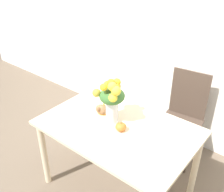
{
  "coord_description": "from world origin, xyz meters",
  "views": [
    {
      "loc": [
        1.11,
        -1.46,
        2.11
      ],
      "look_at": [
        -0.09,
        0.02,
        1.02
      ],
      "focal_mm": 42.0,
      "sensor_mm": 36.0,
      "label": 1
    }
  ],
  "objects_px": {
    "turkey_figurine": "(103,108)",
    "dining_chair_near_window": "(183,117)",
    "flower_vase": "(112,98)",
    "pumpkin": "(121,127)"
  },
  "relations": [
    {
      "from": "turkey_figurine",
      "to": "dining_chair_near_window",
      "type": "bearing_deg",
      "value": 58.24
    },
    {
      "from": "turkey_figurine",
      "to": "flower_vase",
      "type": "bearing_deg",
      "value": -18.34
    },
    {
      "from": "turkey_figurine",
      "to": "dining_chair_near_window",
      "type": "height_order",
      "value": "dining_chair_near_window"
    },
    {
      "from": "pumpkin",
      "to": "dining_chair_near_window",
      "type": "relative_size",
      "value": 0.09
    },
    {
      "from": "turkey_figurine",
      "to": "dining_chair_near_window",
      "type": "relative_size",
      "value": 0.16
    },
    {
      "from": "pumpkin",
      "to": "dining_chair_near_window",
      "type": "distance_m",
      "value": 0.94
    },
    {
      "from": "flower_vase",
      "to": "turkey_figurine",
      "type": "relative_size",
      "value": 2.62
    },
    {
      "from": "flower_vase",
      "to": "turkey_figurine",
      "type": "distance_m",
      "value": 0.25
    },
    {
      "from": "turkey_figurine",
      "to": "pumpkin",
      "type": "bearing_deg",
      "value": -20.37
    },
    {
      "from": "flower_vase",
      "to": "pumpkin",
      "type": "bearing_deg",
      "value": -22.38
    }
  ]
}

